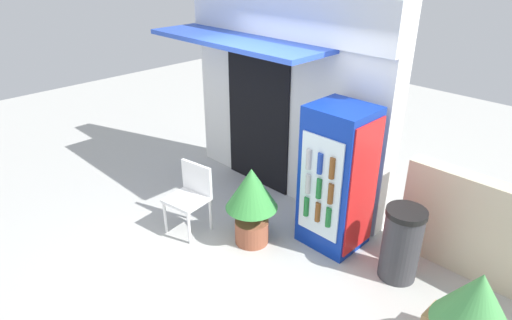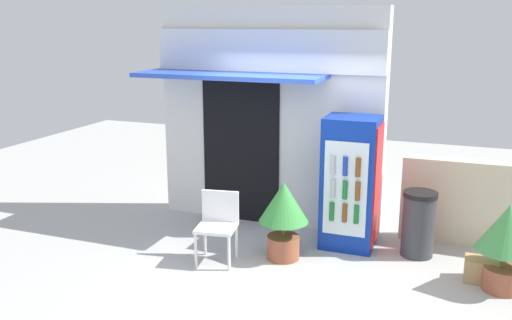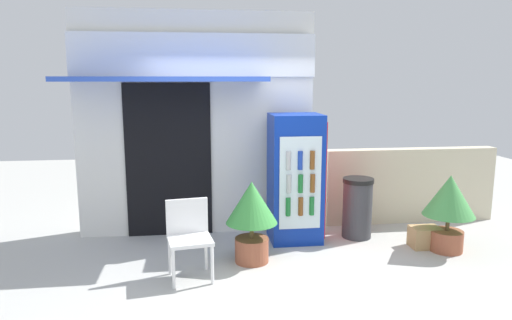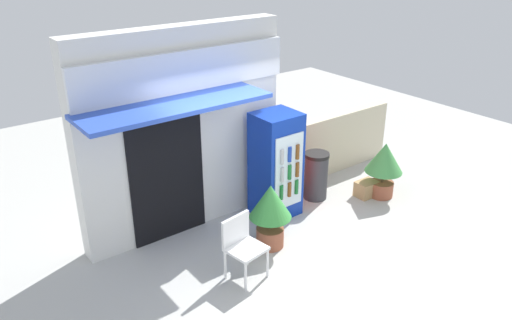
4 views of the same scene
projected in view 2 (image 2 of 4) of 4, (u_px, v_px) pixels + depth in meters
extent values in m
plane|color=#B2B2AD|center=(271.00, 268.00, 6.75)|extent=(16.00, 16.00, 0.00)
cube|color=silver|center=(270.00, 117.00, 8.04)|extent=(3.29, 0.31, 3.10)
cube|color=white|center=(266.00, 51.00, 7.63)|extent=(3.29, 0.08, 0.57)
cube|color=blue|center=(229.00, 76.00, 7.50)|extent=(2.60, 0.83, 0.06)
cube|color=black|center=(241.00, 150.00, 8.13)|extent=(1.18, 0.03, 2.14)
cube|color=#0C2D9E|center=(350.00, 183.00, 7.23)|extent=(0.68, 0.61, 1.73)
cube|color=silver|center=(345.00, 189.00, 6.94)|extent=(0.54, 0.02, 1.21)
cube|color=red|center=(378.00, 185.00, 7.11)|extent=(0.02, 0.55, 1.56)
cylinder|color=#196B2D|center=(332.00, 211.00, 7.05)|extent=(0.06, 0.06, 0.24)
cylinder|color=brown|center=(345.00, 213.00, 6.99)|extent=(0.06, 0.06, 0.24)
cylinder|color=#196B2D|center=(356.00, 214.00, 6.94)|extent=(0.06, 0.06, 0.24)
cylinder|color=#B2B2B7|center=(333.00, 189.00, 6.97)|extent=(0.06, 0.06, 0.24)
cylinder|color=#196B2D|center=(345.00, 190.00, 6.92)|extent=(0.06, 0.06, 0.24)
cylinder|color=brown|center=(358.00, 191.00, 6.87)|extent=(0.06, 0.06, 0.24)
cylinder|color=#B2B2B7|center=(333.00, 165.00, 6.90)|extent=(0.06, 0.06, 0.24)
cylinder|color=#1938A5|center=(345.00, 166.00, 6.85)|extent=(0.06, 0.06, 0.24)
cylinder|color=brown|center=(358.00, 167.00, 6.80)|extent=(0.06, 0.06, 0.24)
cylinder|color=white|center=(196.00, 251.00, 6.71)|extent=(0.04, 0.04, 0.43)
cylinder|color=white|center=(229.00, 254.00, 6.62)|extent=(0.04, 0.04, 0.43)
cylinder|color=white|center=(205.00, 239.00, 7.07)|extent=(0.04, 0.04, 0.43)
cylinder|color=white|center=(237.00, 241.00, 6.99)|extent=(0.04, 0.04, 0.43)
cube|color=white|center=(216.00, 228.00, 6.79)|extent=(0.53, 0.50, 0.04)
cube|color=white|center=(220.00, 206.00, 6.93)|extent=(0.47, 0.11, 0.39)
cylinder|color=#995138|center=(283.00, 247.00, 6.98)|extent=(0.41, 0.41, 0.30)
cylinder|color=brown|center=(283.00, 229.00, 6.92)|extent=(0.05, 0.05, 0.19)
cone|color=#388C3D|center=(284.00, 202.00, 6.84)|extent=(0.62, 0.62, 0.51)
cylinder|color=#995138|center=(502.00, 279.00, 6.15)|extent=(0.41, 0.41, 0.27)
cylinder|color=brown|center=(504.00, 259.00, 6.10)|extent=(0.05, 0.05, 0.20)
cone|color=#47994C|center=(508.00, 228.00, 6.01)|extent=(0.65, 0.65, 0.52)
cylinder|color=#38383D|center=(418.00, 226.00, 7.02)|extent=(0.40, 0.40, 0.78)
cylinder|color=black|center=(421.00, 194.00, 6.92)|extent=(0.42, 0.42, 0.06)
cube|color=beige|center=(507.00, 207.00, 7.17)|extent=(2.67, 0.22, 1.14)
cube|color=tan|center=(481.00, 270.00, 6.37)|extent=(0.38, 0.29, 0.27)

